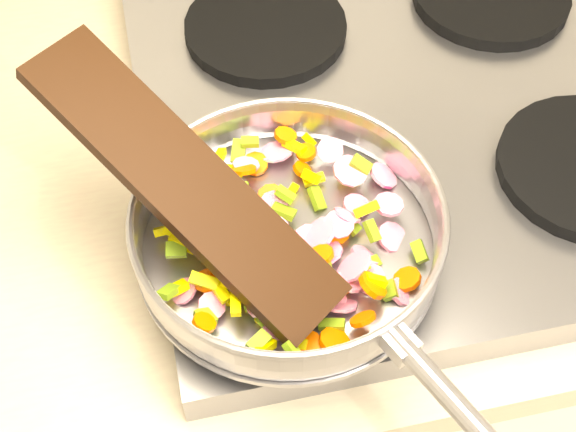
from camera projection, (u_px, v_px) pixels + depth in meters
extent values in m
cube|color=#939399|center=(413.00, 110.00, 0.90)|extent=(0.60, 0.60, 0.04)
cylinder|color=black|center=(323.00, 214.00, 0.77)|extent=(0.19, 0.19, 0.02)
cylinder|color=black|center=(266.00, 28.00, 0.94)|extent=(0.19, 0.19, 0.02)
cylinder|color=#9E9EA5|center=(288.00, 247.00, 0.74)|extent=(0.28, 0.28, 0.01)
torus|color=#9E9EA5|center=(288.00, 229.00, 0.72)|extent=(0.32, 0.32, 0.05)
torus|color=#9E9EA5|center=(288.00, 213.00, 0.70)|extent=(0.28, 0.28, 0.01)
cylinder|color=#9E9EA5|center=(475.00, 425.00, 0.59)|extent=(0.09, 0.18, 0.02)
cube|color=#9E9EA5|center=(399.00, 343.00, 0.63)|extent=(0.03, 0.04, 0.02)
cylinder|color=#F55D00|center=(336.00, 230.00, 0.74)|extent=(0.03, 0.03, 0.03)
cube|color=#F2DE00|center=(219.00, 229.00, 0.74)|extent=(0.01, 0.02, 0.01)
cube|color=#F2DE00|center=(233.00, 171.00, 0.77)|extent=(0.02, 0.01, 0.02)
cylinder|color=#D91563|center=(276.00, 152.00, 0.79)|extent=(0.05, 0.05, 0.02)
cube|color=#6F9815|center=(206.00, 317.00, 0.68)|extent=(0.02, 0.02, 0.01)
cube|color=#F2DE00|center=(235.00, 286.00, 0.68)|extent=(0.03, 0.02, 0.02)
cylinder|color=#D91563|center=(191.00, 191.00, 0.75)|extent=(0.04, 0.04, 0.02)
cylinder|color=#D91563|center=(331.00, 297.00, 0.69)|extent=(0.04, 0.04, 0.01)
cylinder|color=#D91563|center=(279.00, 322.00, 0.68)|extent=(0.04, 0.04, 0.01)
cylinder|color=#F55D00|center=(244.00, 170.00, 0.76)|extent=(0.03, 0.03, 0.02)
cylinder|color=#F55D00|center=(295.00, 281.00, 0.69)|extent=(0.03, 0.03, 0.01)
cube|color=#6F9815|center=(372.00, 231.00, 0.72)|extent=(0.02, 0.02, 0.02)
cube|color=#F2DE00|center=(204.00, 281.00, 0.68)|extent=(0.03, 0.02, 0.01)
cube|color=#6F9815|center=(285.00, 194.00, 0.74)|extent=(0.02, 0.02, 0.02)
cylinder|color=#D91563|center=(401.00, 292.00, 0.70)|extent=(0.03, 0.04, 0.02)
cube|color=#F2DE00|center=(202.00, 199.00, 0.74)|extent=(0.02, 0.02, 0.02)
cylinder|color=#D91563|center=(348.00, 282.00, 0.70)|extent=(0.03, 0.04, 0.02)
cube|color=#6F9815|center=(283.00, 212.00, 0.74)|extent=(0.03, 0.02, 0.01)
cylinder|color=#F55D00|center=(321.00, 255.00, 0.70)|extent=(0.03, 0.03, 0.01)
cube|color=#6F9815|center=(258.00, 305.00, 0.68)|extent=(0.02, 0.02, 0.02)
cube|color=#F2DE00|center=(254.00, 241.00, 0.72)|extent=(0.02, 0.02, 0.02)
cube|color=#6F9815|center=(169.00, 292.00, 0.69)|extent=(0.02, 0.02, 0.02)
cylinder|color=#F55D00|center=(249.00, 283.00, 0.70)|extent=(0.03, 0.03, 0.02)
cube|color=#F2DE00|center=(345.00, 224.00, 0.74)|extent=(0.02, 0.02, 0.01)
cylinder|color=#D91563|center=(212.00, 305.00, 0.68)|extent=(0.03, 0.03, 0.01)
cube|color=#6F9815|center=(272.00, 305.00, 0.68)|extent=(0.02, 0.02, 0.01)
cylinder|color=#F55D00|center=(273.00, 278.00, 0.69)|extent=(0.02, 0.02, 0.01)
cube|color=#6F9815|center=(293.00, 351.00, 0.65)|extent=(0.02, 0.02, 0.02)
cylinder|color=#F55D00|center=(373.00, 285.00, 0.68)|extent=(0.03, 0.04, 0.03)
cylinder|color=#D91563|center=(365.00, 255.00, 0.72)|extent=(0.04, 0.04, 0.02)
cylinder|color=#F55D00|center=(363.00, 319.00, 0.67)|extent=(0.03, 0.03, 0.03)
cube|color=#F2DE00|center=(320.00, 281.00, 0.69)|extent=(0.02, 0.03, 0.02)
cube|color=#F2DE00|center=(193.00, 239.00, 0.72)|extent=(0.03, 0.01, 0.02)
cylinder|color=#D91563|center=(383.00, 176.00, 0.77)|extent=(0.03, 0.03, 0.02)
cube|color=#F2DE00|center=(254.00, 295.00, 0.68)|extent=(0.02, 0.02, 0.01)
cylinder|color=#F55D00|center=(245.00, 216.00, 0.75)|extent=(0.02, 0.02, 0.02)
cube|color=#F2DE00|center=(265.00, 348.00, 0.66)|extent=(0.02, 0.02, 0.02)
cube|color=#F2DE00|center=(291.00, 193.00, 0.77)|extent=(0.02, 0.02, 0.01)
cube|color=#F2DE00|center=(236.00, 303.00, 0.67)|extent=(0.01, 0.02, 0.01)
cube|color=#F2DE00|center=(168.00, 230.00, 0.73)|extent=(0.03, 0.01, 0.01)
cube|color=#6F9815|center=(332.00, 325.00, 0.68)|extent=(0.02, 0.02, 0.01)
cube|color=#F2DE00|center=(311.00, 177.00, 0.76)|extent=(0.02, 0.02, 0.02)
cylinder|color=#F55D00|center=(246.00, 257.00, 0.70)|extent=(0.03, 0.03, 0.02)
cube|color=#F2DE00|center=(267.00, 244.00, 0.72)|extent=(0.01, 0.02, 0.01)
cylinder|color=#D91563|center=(350.00, 171.00, 0.76)|extent=(0.04, 0.04, 0.02)
cube|color=#6F9815|center=(389.00, 290.00, 0.70)|extent=(0.02, 0.02, 0.01)
cube|color=#F2DE00|center=(349.00, 165.00, 0.78)|extent=(0.02, 0.01, 0.01)
cylinder|color=#D91563|center=(357.00, 205.00, 0.76)|extent=(0.04, 0.04, 0.01)
cube|color=#F2DE00|center=(264.00, 206.00, 0.75)|extent=(0.03, 0.02, 0.02)
cube|color=#F2DE00|center=(297.00, 296.00, 0.68)|extent=(0.02, 0.02, 0.02)
cylinder|color=#D91563|center=(227.00, 273.00, 0.70)|extent=(0.04, 0.04, 0.01)
cube|color=#F2DE00|center=(171.00, 224.00, 0.72)|extent=(0.02, 0.03, 0.02)
cylinder|color=#F55D00|center=(248.00, 266.00, 0.72)|extent=(0.02, 0.02, 0.02)
cube|color=#F2DE00|center=(209.00, 205.00, 0.75)|extent=(0.02, 0.02, 0.02)
cube|color=#6F9815|center=(203.00, 174.00, 0.76)|extent=(0.02, 0.02, 0.02)
cube|color=#6F9815|center=(351.00, 225.00, 0.73)|extent=(0.02, 0.02, 0.01)
cylinder|color=#F55D00|center=(286.00, 135.00, 0.79)|extent=(0.03, 0.03, 0.01)
cube|color=#F2DE00|center=(224.00, 297.00, 0.70)|extent=(0.02, 0.02, 0.02)
cube|color=#6F9815|center=(370.00, 263.00, 0.72)|extent=(0.02, 0.02, 0.02)
cube|color=#6F9815|center=(305.00, 302.00, 0.68)|extent=(0.01, 0.02, 0.02)
cube|color=#6F9815|center=(266.00, 315.00, 0.67)|extent=(0.02, 0.02, 0.02)
cube|color=#F2DE00|center=(309.00, 140.00, 0.80)|extent=(0.01, 0.02, 0.02)
cylinder|color=#D91563|center=(262.00, 213.00, 0.75)|extent=(0.04, 0.03, 0.02)
cube|color=#F2DE00|center=(183.00, 243.00, 0.71)|extent=(0.03, 0.02, 0.01)
cube|color=#F2DE00|center=(195.00, 190.00, 0.77)|extent=(0.02, 0.02, 0.01)
cube|color=#6F9815|center=(317.00, 198.00, 0.76)|extent=(0.02, 0.03, 0.02)
cylinder|color=#D91563|center=(269.00, 223.00, 0.74)|extent=(0.03, 0.03, 0.02)
cube|color=#F2DE00|center=(177.00, 213.00, 0.73)|extent=(0.02, 0.02, 0.01)
cube|color=#F2DE00|center=(175.00, 289.00, 0.69)|extent=(0.03, 0.02, 0.01)
cylinder|color=#D91563|center=(389.00, 204.00, 0.74)|extent=(0.04, 0.04, 0.01)
cube|color=#6F9815|center=(361.00, 165.00, 0.76)|extent=(0.02, 0.02, 0.01)
cube|color=#F2DE00|center=(296.00, 343.00, 0.67)|extent=(0.02, 0.02, 0.01)
cube|color=#F2DE00|center=(220.00, 155.00, 0.77)|extent=(0.02, 0.03, 0.02)
cylinder|color=#D91563|center=(347.00, 215.00, 0.73)|extent=(0.03, 0.03, 0.03)
cylinder|color=#F55D00|center=(334.00, 342.00, 0.67)|extent=(0.03, 0.03, 0.01)
cylinder|color=#D91563|center=(201.00, 182.00, 0.77)|extent=(0.03, 0.03, 0.01)
cube|color=#F2DE00|center=(376.00, 280.00, 0.68)|extent=(0.02, 0.01, 0.02)
cube|color=#6F9815|center=(419.00, 252.00, 0.72)|extent=(0.01, 0.02, 0.01)
cylinder|color=#F55D00|center=(186.00, 225.00, 0.72)|extent=(0.03, 0.04, 0.02)
cylinder|color=#F55D00|center=(271.00, 198.00, 0.76)|extent=(0.03, 0.03, 0.02)
cylinder|color=#F55D00|center=(209.00, 280.00, 0.70)|extent=(0.03, 0.03, 0.01)
cylinder|color=#F55D00|center=(221.00, 269.00, 0.70)|extent=(0.03, 0.03, 0.02)
cube|color=#F2DE00|center=(314.00, 180.00, 0.77)|extent=(0.02, 0.01, 0.01)
cylinder|color=#D91563|center=(369.00, 279.00, 0.71)|extent=(0.04, 0.04, 0.01)
cube|color=#F2DE00|center=(295.00, 295.00, 0.70)|extent=(0.02, 0.02, 0.01)
cylinder|color=#D91563|center=(184.00, 291.00, 0.70)|extent=(0.03, 0.04, 0.02)
cylinder|color=#D91563|center=(274.00, 229.00, 0.72)|extent=(0.04, 0.04, 0.01)
cylinder|color=#F55D00|center=(251.00, 238.00, 0.72)|extent=(0.04, 0.04, 0.01)
cube|color=#F2DE00|center=(294.00, 146.00, 0.79)|extent=(0.02, 0.03, 0.01)
cube|color=#F2DE00|center=(186.00, 226.00, 0.73)|extent=(0.02, 0.02, 0.01)
cylinder|color=#D91563|center=(246.00, 165.00, 0.77)|extent=(0.03, 0.03, 0.01)
cylinder|color=#F55D00|center=(255.00, 164.00, 0.79)|extent=(0.04, 0.04, 0.01)
cylinder|color=#D91563|center=(206.00, 186.00, 0.77)|extent=(0.04, 0.04, 0.02)
cylinder|color=#F55D00|center=(307.00, 343.00, 0.67)|extent=(0.03, 0.03, 0.00)
cylinder|color=#D91563|center=(265.00, 304.00, 0.68)|extent=(0.04, 0.04, 0.02)
cylinder|color=#F55D00|center=(194.00, 195.00, 0.77)|extent=(0.02, 0.02, 0.01)
cylinder|color=#D91563|center=(309.00, 240.00, 0.73)|extent=(0.04, 0.04, 0.03)
cube|color=#6F9815|center=(332.00, 230.00, 0.74)|extent=(0.03, 0.02, 0.01)
cube|color=#6F9815|center=(237.00, 189.00, 0.75)|extent=(0.02, 0.02, 0.01)
cylinder|color=#D91563|center=(354.00, 266.00, 0.70)|extent=(0.04, 0.05, 0.03)
cube|color=#6F9815|center=(322.00, 267.00, 0.70)|extent=(0.02, 0.02, 0.02)
cylinder|color=#F55D00|center=(204.00, 323.00, 0.66)|extent=(0.03, 0.03, 0.02)
cube|color=#F2DE00|center=(166.00, 195.00, 0.74)|extent=(0.02, 0.02, 0.01)
cube|color=#6F9815|center=(176.00, 250.00, 0.71)|extent=(0.02, 0.02, 0.01)
cube|color=#6F9815|center=(200.00, 230.00, 0.74)|extent=(0.03, 0.02, 0.02)
cube|color=#6F9815|center=(259.00, 342.00, 0.66)|extent=(0.02, 0.02, 0.01)
cube|color=#6F9815|center=(239.00, 151.00, 0.79)|extent=(0.02, 0.03, 0.02)
cylinder|color=#D91563|center=(339.00, 224.00, 0.72)|extent=(0.04, 0.04, 0.01)
cylinder|color=#F55D00|center=(340.00, 286.00, 0.70)|extent=(0.02, 0.02, 0.02)
cube|color=#6F9815|center=(247.00, 260.00, 0.70)|extent=(0.02, 0.02, 0.01)
cylinder|color=#F55D00|center=(210.00, 167.00, 0.76)|extent=(0.02, 0.02, 0.02)
cube|color=#6F9815|center=(250.00, 142.00, 0.78)|extent=(0.02, 0.01, 0.01)
cylinder|color=#F55D00|center=(302.00, 170.00, 0.78)|extent=(0.03, 0.03, 0.02)
cylinder|color=#F55D00|center=(407.00, 279.00, 0.71)|extent=(0.03, 0.03, 0.02)
cylinder|color=#D91563|center=(330.00, 150.00, 0.78)|extent=(0.04, 0.03, 0.02)
cylinder|color=#D91563|center=(325.00, 253.00, 0.72)|extent=(0.05, 0.04, 0.02)
cylinder|color=#D91563|center=(392.00, 237.00, 0.74)|extent=(0.03, 0.03, 0.02)
cube|color=#F2DE00|center=(219.00, 191.00, 0.76)|extent=(0.01, 0.02, 0.02)
cube|color=#F2DE00|center=(220.00, 291.00, 0.68)|extent=(0.02, 0.02, 0.01)
cylinder|color=#F55D00|center=(306.00, 152.00, 0.78)|extent=(0.02, 0.02, 0.01)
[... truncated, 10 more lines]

